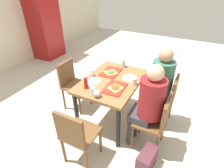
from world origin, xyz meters
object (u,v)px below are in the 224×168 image
person_in_brown_jacket (159,81)px  pizza_slice_a (115,87)px  tray_red_far (111,72)px  plastic_cup_c (93,91)px  paper_plate_near_edge (130,78)px  chair_left_end (76,134)px  chair_far_side (72,82)px  handbag (147,160)px  soda_can (123,64)px  foil_bundle (97,94)px  person_in_red (148,102)px  condiment_bottle (86,83)px  main_table (112,86)px  paper_plate_center (94,81)px  pizza_slice_b (111,72)px  chair_near_right (166,97)px  tray_red_near (115,88)px  plastic_cup_a (92,73)px  drink_fridge (44,23)px  plastic_cup_b (134,81)px  chair_near_left (157,120)px

person_in_brown_jacket → pizza_slice_a: (-0.47, 0.50, 0.02)m
tray_red_far → plastic_cup_c: bearing=-174.6°
paper_plate_near_edge → pizza_slice_a: (-0.36, 0.07, 0.02)m
chair_left_end → plastic_cup_c: chair_left_end is taller
chair_far_side → handbag: size_ratio=2.70×
soda_can → foil_bundle: 0.94m
person_in_red → foil_bundle: size_ratio=12.73×
person_in_red → condiment_bottle: 0.87m
chair_far_side → tray_red_far: chair_far_side is taller
pizza_slice_a → paper_plate_near_edge: bearing=-11.2°
pizza_slice_a → condiment_bottle: 0.41m
person_in_brown_jacket → pizza_slice_a: person_in_brown_jacket is taller
paper_plate_near_edge → plastic_cup_c: plastic_cup_c is taller
main_table → person_in_brown_jacket: person_in_brown_jacket is taller
paper_plate_center → pizza_slice_b: 0.36m
pizza_slice_b → plastic_cup_c: size_ratio=2.18×
main_table → chair_near_right: (0.28, -0.78, -0.14)m
condiment_bottle → chair_left_end: bearing=-159.1°
tray_red_near → plastic_cup_a: plastic_cup_a is taller
chair_near_right → tray_red_far: bearing=95.3°
paper_plate_near_edge → drink_fridge: 3.38m
plastic_cup_a → condiment_bottle: condiment_bottle is taller
pizza_slice_a → plastic_cup_b: plastic_cup_b is taller
chair_near_right → person_in_red: bearing=165.8°
pizza_slice_a → handbag: 1.01m
main_table → plastic_cup_a: (-0.03, 0.34, 0.15)m
chair_near_right → plastic_cup_b: (-0.25, 0.44, 0.30)m
plastic_cup_b → tray_red_near: bearing=137.9°
main_table → tray_red_near: size_ratio=3.08×
paper_plate_near_edge → condiment_bottle: condiment_bottle is taller
soda_can → foil_bundle: bearing=-177.6°
plastic_cup_b → foil_bundle: size_ratio=1.00×
person_in_red → soda_can: 1.00m
person_in_red → handbag: bearing=-155.9°
tray_red_far → condiment_bottle: 0.57m
chair_near_right → chair_far_side: bearing=100.0°
person_in_red → pizza_slice_a: size_ratio=5.40×
pizza_slice_a → soda_can: bearing=14.1°
paper_plate_center → condiment_bottle: bearing=180.0°
tray_red_far → plastic_cup_a: 0.32m
plastic_cup_b → chair_left_end: bearing=160.6°
main_table → foil_bundle: size_ratio=11.08×
chair_near_left → pizza_slice_b: size_ratio=3.95×
plastic_cup_c → soda_can: (0.91, -0.04, 0.01)m
chair_near_right → chair_near_left: bearing=180.0°
chair_near_left → handbag: (-0.35, -0.02, -0.37)m
foil_bundle → pizza_slice_b: bearing=11.7°
pizza_slice_b → pizza_slice_a: bearing=-144.9°
plastic_cup_b → main_table: bearing=94.7°
chair_near_left → paper_plate_near_edge: chair_near_left is taller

